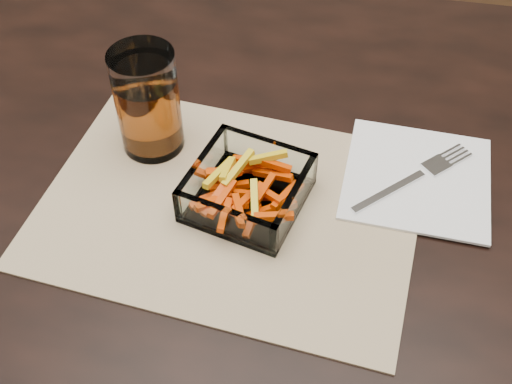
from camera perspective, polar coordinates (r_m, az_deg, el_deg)
dining_table at (r=0.89m, az=2.92°, el=-2.20°), size 1.60×0.90×0.75m
placemat at (r=0.78m, az=-2.37°, el=-1.19°), size 0.48×0.37×0.00m
glass_bowl at (r=0.77m, az=-0.76°, el=0.18°), size 0.16×0.16×0.05m
tumbler at (r=0.82m, az=-9.57°, el=7.64°), size 0.08×0.08×0.14m
napkin at (r=0.83m, az=14.12°, el=1.24°), size 0.19×0.19×0.00m
fork at (r=0.83m, az=14.04°, el=1.34°), size 0.15×0.14×0.00m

